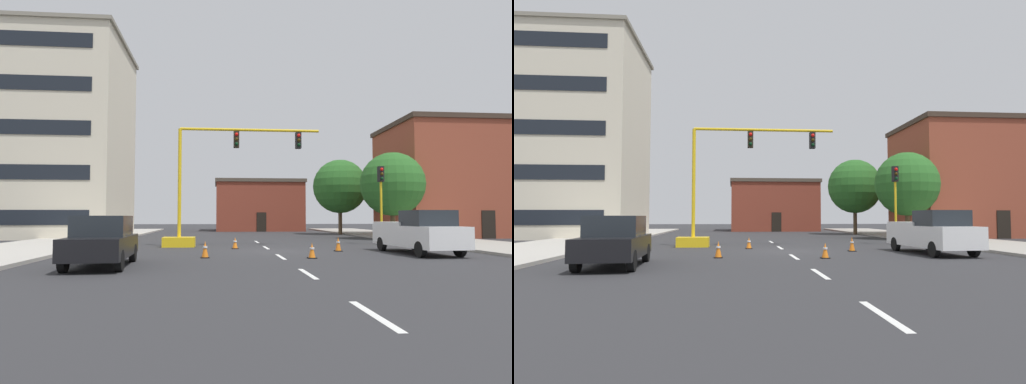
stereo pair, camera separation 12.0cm
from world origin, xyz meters
TOP-DOWN VIEW (x-y plane):
  - ground_plane at (0.00, 0.00)m, footprint 160.00×160.00m
  - sidewalk_left at (-12.52, 8.00)m, footprint 6.00×56.00m
  - sidewalk_right at (12.52, 8.00)m, footprint 6.00×56.00m
  - lane_stripe_seg_0 at (0.00, -14.00)m, footprint 0.16×2.40m
  - lane_stripe_seg_1 at (0.00, -8.50)m, footprint 0.16×2.40m
  - lane_stripe_seg_2 at (0.00, -3.00)m, footprint 0.16×2.40m
  - lane_stripe_seg_3 at (0.00, 2.50)m, footprint 0.16×2.40m
  - lane_stripe_seg_4 at (0.00, 8.00)m, footprint 0.16×2.40m
  - building_tall_left at (-17.33, 16.84)m, footprint 13.46×11.46m
  - building_brick_center at (2.39, 32.38)m, footprint 10.57×9.03m
  - building_row_right at (18.37, 15.29)m, footprint 12.00×9.40m
  - traffic_signal_gantry at (-3.69, 3.60)m, footprint 8.98×1.20m
  - traffic_light_pole_right at (7.35, 4.46)m, footprint 0.32×0.47m
  - tree_right_far at (9.08, 19.40)m, footprint 5.15×5.15m
  - tree_right_mid at (10.53, 10.39)m, footprint 4.83×4.83m
  - pickup_truck_white at (6.56, -2.01)m, footprint 2.35×5.52m
  - sedan_black_near_left at (-6.62, -6.02)m, footprint 2.08×4.59m
  - traffic_cone_roadside_a at (3.26, -0.32)m, footprint 0.36×0.36m
  - traffic_cone_roadside_b at (-1.74, 1.81)m, footprint 0.36×0.36m
  - traffic_cone_roadside_c at (-3.19, -3.21)m, footprint 0.36×0.36m
  - traffic_cone_roadside_d at (1.17, -3.80)m, footprint 0.36×0.36m

SIDE VIEW (x-z plane):
  - ground_plane at x=0.00m, z-range 0.00..0.00m
  - lane_stripe_seg_0 at x=0.00m, z-range 0.00..0.01m
  - lane_stripe_seg_1 at x=0.00m, z-range 0.00..0.01m
  - lane_stripe_seg_2 at x=0.00m, z-range 0.00..0.01m
  - lane_stripe_seg_3 at x=0.00m, z-range 0.00..0.01m
  - lane_stripe_seg_4 at x=0.00m, z-range 0.00..0.01m
  - sidewalk_left at x=-12.52m, z-range 0.00..0.14m
  - sidewalk_right at x=12.52m, z-range 0.00..0.14m
  - traffic_cone_roadside_b at x=-1.74m, z-range -0.01..0.61m
  - traffic_cone_roadside_d at x=1.17m, z-range -0.01..0.64m
  - traffic_cone_roadside_c at x=-3.19m, z-range -0.01..0.69m
  - traffic_cone_roadside_a at x=3.26m, z-range -0.01..0.70m
  - sedan_black_near_left at x=-6.62m, z-range 0.02..1.76m
  - pickup_truck_white at x=6.56m, z-range -0.02..1.97m
  - traffic_signal_gantry at x=-3.69m, z-range -1.18..5.65m
  - building_brick_center at x=2.39m, z-range 0.01..6.12m
  - traffic_light_pole_right at x=7.35m, z-range 1.13..5.93m
  - tree_right_mid at x=10.53m, z-range 0.87..7.46m
  - tree_right_far at x=9.08m, z-range 1.01..8.20m
  - building_row_right at x=18.37m, z-range 0.01..9.87m
  - building_tall_left at x=-17.33m, z-range 0.01..16.78m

